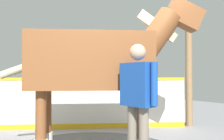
# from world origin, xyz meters

# --- Properties ---
(barrier_wall) EXTENTS (3.88, 2.25, 1.16)m
(barrier_wall) POSITION_xyz_m (-0.61, -1.42, 0.54)
(barrier_wall) COLOR silver
(barrier_wall) RESTS_ON ground
(roof_post_near) EXTENTS (0.16, 0.16, 2.81)m
(roof_post_near) POSITION_xyz_m (-2.73, -0.34, 1.40)
(roof_post_near) COLOR olive
(roof_post_near) RESTS_ON ground
(horse) EXTENTS (2.93, 1.89, 2.49)m
(horse) POSITION_xyz_m (0.19, 0.24, 1.40)
(horse) COLOR brown
(horse) RESTS_ON ground
(handler) EXTENTS (0.26, 0.66, 1.63)m
(handler) POSITION_xyz_m (0.12, 1.12, 0.94)
(handler) COLOR black
(handler) RESTS_ON ground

